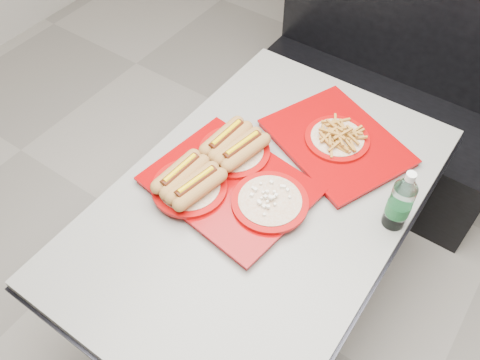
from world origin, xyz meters
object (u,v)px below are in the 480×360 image
Objects in this scene: tray_far at (337,140)px; water_bottle at (400,203)px; tray_near at (226,177)px; diner_table at (260,226)px; booth_bench at (379,98)px.

water_bottle is (0.31, -0.20, 0.08)m from tray_far.
tray_near is at bearing -119.78° from tray_far.
tray_far is at bearing 75.99° from diner_table.
tray_near is 0.96× the size of tray_far.
diner_table is 1.11m from booth_bench.
diner_table is 2.41× the size of tray_far.
diner_table is at bearing -158.32° from water_bottle.
water_bottle is at bearing 21.68° from diner_table.
booth_bench is 1.19m from tray_near.
diner_table is at bearing -104.01° from tray_far.
tray_far is (0.22, 0.38, -0.01)m from tray_near.
diner_table is 0.24m from tray_near.
tray_near is at bearing -96.60° from booth_bench.
tray_near is at bearing -170.38° from diner_table.
booth_bench is at bearing 83.40° from tray_near.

